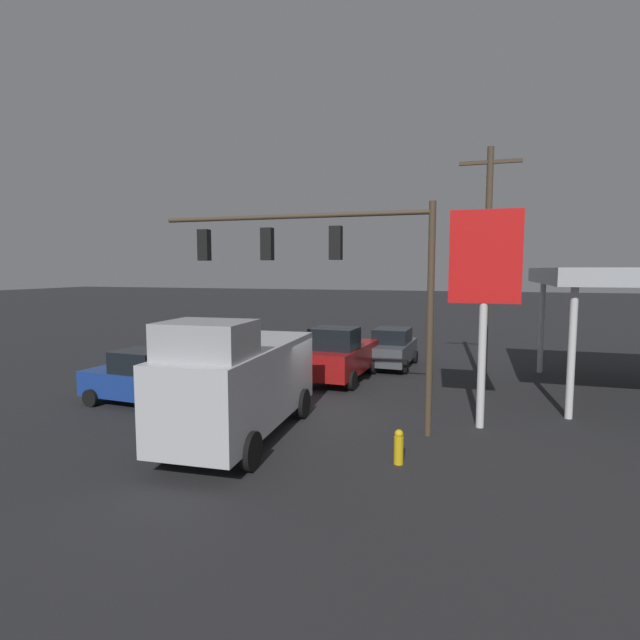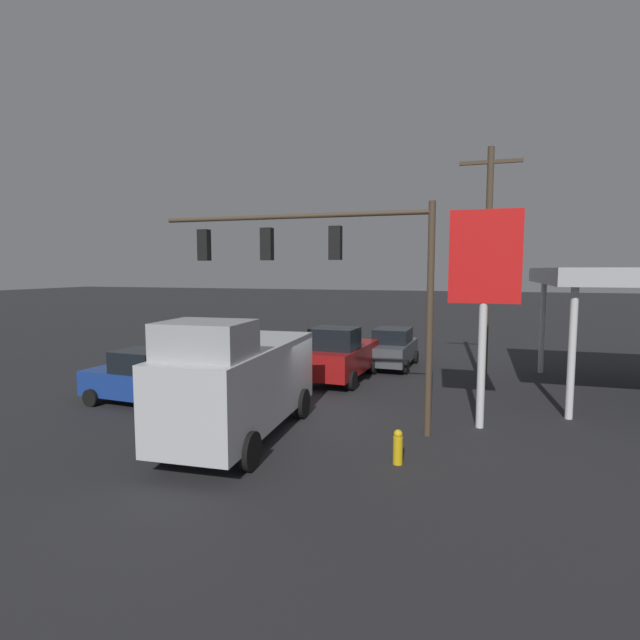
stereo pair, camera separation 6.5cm
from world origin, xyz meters
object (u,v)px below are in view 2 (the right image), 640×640
at_px(price_sign, 485,270).
at_px(sedan_far, 393,348).
at_px(traffic_signal_assembly, 322,262).
at_px(pickup_parked, 341,355).
at_px(fire_hydrant, 398,447).
at_px(delivery_truck, 239,381).
at_px(utility_pole, 487,262).
at_px(hatchback_crossing, 137,378).

bearing_deg(price_sign, sedan_far, -64.78).
height_order(price_sign, sedan_far, price_sign).
relative_size(traffic_signal_assembly, pickup_parked, 1.62).
bearing_deg(fire_hydrant, traffic_signal_assembly, -41.53).
bearing_deg(delivery_truck, price_sign, 112.94).
bearing_deg(traffic_signal_assembly, delivery_truck, 46.14).
height_order(utility_pole, sedan_far, utility_pole).
bearing_deg(utility_pole, fire_hydrant, 77.08).
bearing_deg(hatchback_crossing, pickup_parked, -131.18).
relative_size(utility_pole, fire_hydrant, 10.99).
distance_m(pickup_parked, fire_hydrant, 9.48).
relative_size(traffic_signal_assembly, price_sign, 1.31).
bearing_deg(hatchback_crossing, utility_pole, -146.93).
xyz_separation_m(traffic_signal_assembly, delivery_truck, (1.85, 1.93, -3.36)).
bearing_deg(fire_hydrant, sedan_far, -80.21).
xyz_separation_m(sedan_far, fire_hydrant, (-2.13, 12.34, -0.51)).
distance_m(traffic_signal_assembly, delivery_truck, 4.29).
distance_m(utility_pole, sedan_far, 6.69).
distance_m(hatchback_crossing, pickup_parked, 8.38).
relative_size(traffic_signal_assembly, delivery_truck, 1.25).
xyz_separation_m(traffic_signal_assembly, pickup_parked, (1.07, -6.23, -3.94)).
distance_m(price_sign, hatchback_crossing, 12.40).
bearing_deg(utility_pole, delivery_truck, 52.63).
bearing_deg(price_sign, traffic_signal_assembly, 14.57).
height_order(utility_pole, hatchback_crossing, utility_pole).
distance_m(traffic_signal_assembly, price_sign, 4.87).
relative_size(hatchback_crossing, fire_hydrant, 4.45).
height_order(hatchback_crossing, pickup_parked, pickup_parked).
height_order(traffic_signal_assembly, hatchback_crossing, traffic_signal_assembly).
relative_size(price_sign, delivery_truck, 0.95).
relative_size(utility_pole, delivery_truck, 1.40).
bearing_deg(pickup_parked, hatchback_crossing, -41.91).
xyz_separation_m(sedan_far, hatchback_crossing, (7.67, 9.54, -0.00)).
xyz_separation_m(sedan_far, pickup_parked, (1.68, 3.68, 0.16)).
relative_size(sedan_far, pickup_parked, 0.84).
bearing_deg(fire_hydrant, hatchback_crossing, -15.91).
bearing_deg(sedan_far, price_sign, 27.66).
distance_m(delivery_truck, sedan_far, 12.11).
distance_m(delivery_truck, fire_hydrant, 4.79).
distance_m(utility_pole, delivery_truck, 11.61).
bearing_deg(traffic_signal_assembly, pickup_parked, -80.29).
xyz_separation_m(utility_pole, sedan_far, (4.27, -3.02, -4.17)).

